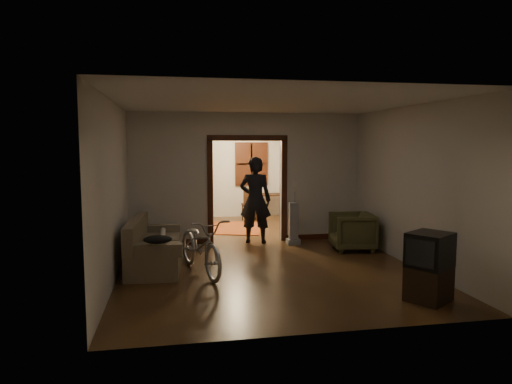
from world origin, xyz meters
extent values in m
cube|color=#362211|center=(0.00, 0.00, 0.00)|extent=(5.00, 8.50, 0.01)
cube|color=white|center=(0.00, 0.00, 2.80)|extent=(5.00, 8.50, 0.01)
cube|color=beige|center=(0.00, 4.25, 1.40)|extent=(5.00, 0.02, 2.80)
cube|color=beige|center=(-2.50, 0.00, 1.40)|extent=(0.02, 8.50, 2.80)
cube|color=beige|center=(2.50, 0.00, 1.40)|extent=(0.02, 8.50, 2.80)
cube|color=beige|center=(0.00, 0.75, 1.40)|extent=(5.00, 0.14, 2.80)
cube|color=#36180C|center=(0.00, 0.75, 1.10)|extent=(1.74, 0.20, 2.32)
cube|color=black|center=(0.70, 4.21, 1.55)|extent=(0.98, 0.06, 1.28)
sphere|color=#FFE0A5|center=(0.00, 2.50, 2.35)|extent=(0.24, 0.24, 0.24)
cube|color=silver|center=(1.05, 0.68, 1.25)|extent=(0.08, 0.01, 0.12)
cube|color=brown|center=(-1.89, -1.07, 0.43)|extent=(0.98, 1.92, 0.86)
cylinder|color=beige|center=(-1.79, -0.77, 0.53)|extent=(0.09, 0.74, 0.09)
ellipsoid|color=black|center=(-1.84, -1.98, 0.68)|extent=(0.44, 0.33, 0.13)
imported|color=silver|center=(-1.16, -1.56, 0.47)|extent=(1.10, 1.90, 0.94)
imported|color=#464627|center=(1.95, -0.44, 0.38)|extent=(0.92, 0.90, 0.76)
cube|color=black|center=(1.80, -3.48, 0.24)|extent=(0.71, 0.70, 0.49)
cube|color=black|center=(1.80, -3.48, 0.71)|extent=(0.73, 0.71, 0.47)
cube|color=gray|center=(0.92, 0.30, 0.45)|extent=(0.33, 0.30, 0.90)
imported|color=black|center=(0.15, 0.59, 0.93)|extent=(0.78, 0.63, 1.86)
cube|color=maroon|center=(-0.04, 2.37, 0.01)|extent=(1.90, 2.19, 0.01)
cube|color=#253520|center=(-1.20, 3.97, 0.98)|extent=(1.10, 0.84, 1.95)
sphere|color=#1E5972|center=(-1.20, 3.97, 1.94)|extent=(0.25, 0.25, 0.25)
cube|color=black|center=(1.15, 3.87, 0.34)|extent=(0.99, 0.64, 0.68)
cube|color=black|center=(0.50, 3.30, 0.47)|extent=(0.53, 0.53, 0.94)
camera|label=1|loc=(-1.61, -8.99, 2.12)|focal=32.00mm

